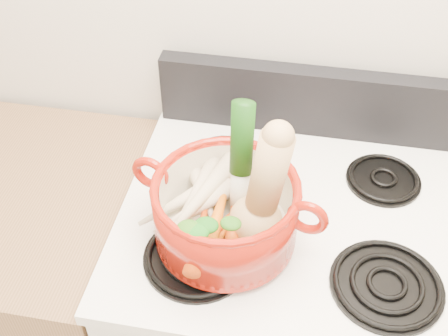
% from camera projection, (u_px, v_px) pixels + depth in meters
% --- Properties ---
extents(stove_body, '(0.76, 0.65, 0.92)m').
position_uv_depth(stove_body, '(281.00, 330.00, 1.58)').
color(stove_body, white).
rests_on(stove_body, floor).
extents(cooktop, '(0.78, 0.67, 0.03)m').
position_uv_depth(cooktop, '(296.00, 218.00, 1.25)').
color(cooktop, white).
rests_on(cooktop, stove_body).
extents(control_backsplash, '(0.76, 0.05, 0.18)m').
position_uv_depth(control_backsplash, '(311.00, 101.00, 1.40)').
color(control_backsplash, black).
rests_on(control_backsplash, cooktop).
extents(burner_front_left, '(0.22, 0.22, 0.02)m').
position_uv_depth(burner_front_left, '(198.00, 256.00, 1.15)').
color(burner_front_left, black).
rests_on(burner_front_left, cooktop).
extents(burner_front_right, '(0.22, 0.22, 0.02)m').
position_uv_depth(burner_front_right, '(387.00, 284.00, 1.10)').
color(burner_front_right, black).
rests_on(burner_front_right, cooktop).
extents(burner_back_left, '(0.17, 0.17, 0.02)m').
position_uv_depth(burner_back_left, '(224.00, 158.00, 1.36)').
color(burner_back_left, black).
rests_on(burner_back_left, cooktop).
extents(burner_back_right, '(0.17, 0.17, 0.02)m').
position_uv_depth(burner_back_right, '(384.00, 178.00, 1.31)').
color(burner_back_right, black).
rests_on(burner_back_right, cooktop).
extents(dutch_oven, '(0.34, 0.34, 0.14)m').
position_uv_depth(dutch_oven, '(226.00, 211.00, 1.13)').
color(dutch_oven, maroon).
rests_on(dutch_oven, burner_front_left).
extents(pot_handle_left, '(0.08, 0.03, 0.08)m').
position_uv_depth(pot_handle_left, '(150.00, 173.00, 1.14)').
color(pot_handle_left, maroon).
rests_on(pot_handle_left, dutch_oven).
extents(pot_handle_right, '(0.08, 0.03, 0.08)m').
position_uv_depth(pot_handle_right, '(308.00, 218.00, 1.05)').
color(pot_handle_right, maroon).
rests_on(pot_handle_right, dutch_oven).
extents(squash, '(0.16, 0.13, 0.28)m').
position_uv_depth(squash, '(258.00, 189.00, 1.05)').
color(squash, tan).
rests_on(squash, dutch_oven).
extents(leek, '(0.05, 0.08, 0.29)m').
position_uv_depth(leek, '(241.00, 163.00, 1.08)').
color(leek, beige).
rests_on(leek, dutch_oven).
extents(ginger, '(0.10, 0.08, 0.05)m').
position_uv_depth(ginger, '(234.00, 186.00, 1.20)').
color(ginger, '#D4BD82').
rests_on(ginger, dutch_oven).
extents(parsnip_0, '(0.16, 0.23, 0.07)m').
position_uv_depth(parsnip_0, '(203.00, 207.00, 1.16)').
color(parsnip_0, beige).
rests_on(parsnip_0, dutch_oven).
extents(parsnip_1, '(0.20, 0.18, 0.06)m').
position_uv_depth(parsnip_1, '(185.00, 198.00, 1.17)').
color(parsnip_1, beige).
rests_on(parsnip_1, dutch_oven).
extents(parsnip_2, '(0.13, 0.19, 0.06)m').
position_uv_depth(parsnip_2, '(202.00, 188.00, 1.18)').
color(parsnip_2, beige).
rests_on(parsnip_2, dutch_oven).
extents(parsnip_3, '(0.17, 0.16, 0.06)m').
position_uv_depth(parsnip_3, '(194.00, 208.00, 1.14)').
color(parsnip_3, beige).
rests_on(parsnip_3, dutch_oven).
extents(parsnip_4, '(0.09, 0.22, 0.06)m').
position_uv_depth(parsnip_4, '(197.00, 191.00, 1.17)').
color(parsnip_4, beige).
rests_on(parsnip_4, dutch_oven).
extents(parsnip_5, '(0.14, 0.24, 0.07)m').
position_uv_depth(parsnip_5, '(201.00, 197.00, 1.14)').
color(parsnip_5, beige).
rests_on(parsnip_5, dutch_oven).
extents(carrot_0, '(0.11, 0.17, 0.05)m').
position_uv_depth(carrot_0, '(220.00, 235.00, 1.11)').
color(carrot_0, '#D25C0A').
rests_on(carrot_0, dutch_oven).
extents(carrot_1, '(0.04, 0.17, 0.05)m').
position_uv_depth(carrot_1, '(199.00, 239.00, 1.10)').
color(carrot_1, red).
rests_on(carrot_1, dutch_oven).
extents(carrot_2, '(0.05, 0.17, 0.04)m').
position_uv_depth(carrot_2, '(233.00, 220.00, 1.13)').
color(carrot_2, red).
rests_on(carrot_2, dutch_oven).
extents(carrot_3, '(0.10, 0.15, 0.05)m').
position_uv_depth(carrot_3, '(211.00, 236.00, 1.09)').
color(carrot_3, '#C05009').
rests_on(carrot_3, dutch_oven).
extents(carrot_4, '(0.04, 0.18, 0.05)m').
position_uv_depth(carrot_4, '(218.00, 216.00, 1.12)').
color(carrot_4, '#D6600A').
rests_on(carrot_4, dutch_oven).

